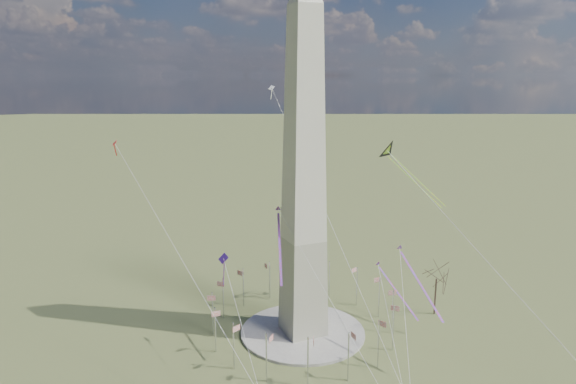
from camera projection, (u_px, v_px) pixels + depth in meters
name	position (u px, v px, depth m)	size (l,w,h in m)	color
ground	(303.00, 333.00, 149.28)	(2000.00, 2000.00, 0.00)	#4F582C
plaza	(303.00, 332.00, 149.19)	(36.00, 36.00, 0.80)	#B1ADA2
washington_monument	(304.00, 171.00, 138.64)	(15.56, 15.56, 100.00)	#AFAB93
flagpole_ring	(303.00, 310.00, 147.66)	(54.40, 54.40, 13.00)	silver
tree_near	(437.00, 276.00, 158.54)	(10.08, 10.08, 17.63)	#49322C
kite_delta_black	(390.00, 154.00, 156.76)	(13.52, 21.76, 17.98)	black
kite_diamond_purple	(224.00, 262.00, 136.00)	(2.17, 3.17, 9.63)	navy
kite_streamer_left	(414.00, 273.00, 133.32)	(1.89, 20.07, 13.78)	red
kite_streamer_mid	(279.00, 234.00, 137.54)	(8.89, 20.97, 15.05)	red
kite_streamer_right	(392.00, 284.00, 155.08)	(3.88, 18.25, 12.57)	red
kite_small_red	(115.00, 145.00, 147.37)	(1.34, 2.10, 4.63)	red
kite_small_white	(272.00, 89.00, 176.28)	(1.85, 1.62, 4.84)	white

